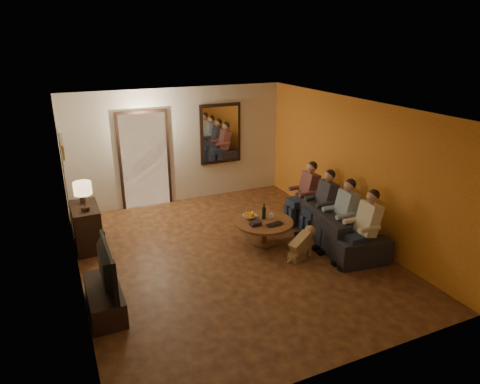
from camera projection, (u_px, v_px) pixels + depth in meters
name	position (u px, v px, depth m)	size (l,w,h in m)	color
floor	(232.00, 255.00, 7.55)	(5.00, 6.00, 0.01)	#3B1910
ceiling	(230.00, 107.00, 6.65)	(5.00, 6.00, 0.01)	white
back_wall	(179.00, 146.00, 9.67)	(5.00, 0.02, 2.60)	beige
front_wall	(342.00, 272.00, 4.53)	(5.00, 0.02, 2.60)	beige
left_wall	(71.00, 210.00, 6.14)	(0.02, 6.00, 2.60)	beige
right_wall	(353.00, 168.00, 8.07)	(0.02, 6.00, 2.60)	beige
orange_accent	(352.00, 168.00, 8.06)	(0.01, 6.00, 2.60)	orange
kitchen_doorway	(145.00, 161.00, 9.43)	(1.00, 0.06, 2.10)	#FFE0A5
door_trim	(145.00, 161.00, 9.42)	(1.12, 0.04, 2.22)	black
fridge_glimpse	(156.00, 166.00, 9.58)	(0.45, 0.03, 1.70)	silver
mirror_frame	(220.00, 134.00, 9.95)	(1.00, 0.05, 1.40)	black
mirror_glass	(221.00, 134.00, 9.93)	(0.86, 0.02, 1.26)	white
white_door	(67.00, 181.00, 8.22)	(0.06, 0.85, 2.04)	white
framed_art	(63.00, 151.00, 7.07)	(0.03, 0.28, 0.24)	#B28C33
art_canvas	(64.00, 151.00, 7.08)	(0.01, 0.22, 0.18)	brown
dresser	(87.00, 227.00, 7.73)	(0.45, 0.89, 0.79)	black
table_lamp	(84.00, 196.00, 7.31)	(0.30, 0.30, 0.54)	beige
flower_vase	(82.00, 191.00, 7.71)	(0.14, 0.14, 0.44)	red
tv_stand	(105.00, 299.00, 5.99)	(0.45, 1.11, 0.37)	black
tv	(101.00, 268.00, 5.81)	(0.14, 1.10, 0.64)	black
sofa	(336.00, 223.00, 8.03)	(0.91, 2.34, 0.68)	black
person_a	(364.00, 230.00, 7.13)	(0.60, 0.40, 1.20)	tan
person_b	(342.00, 217.00, 7.64)	(0.60, 0.40, 1.20)	tan
person_c	(323.00, 206.00, 8.16)	(0.60, 0.40, 1.20)	tan
person_d	(306.00, 196.00, 8.67)	(0.60, 0.40, 1.20)	tan
dog	(302.00, 243.00, 7.39)	(0.56, 0.24, 0.56)	#A7894D
coffee_table	(264.00, 232.00, 7.93)	(1.08, 1.08, 0.45)	brown
bowl	(250.00, 217.00, 7.96)	(0.26, 0.26, 0.06)	white
oranges	(250.00, 213.00, 7.93)	(0.20, 0.20, 0.08)	orange
wine_bottle	(264.00, 211.00, 7.90)	(0.07, 0.07, 0.31)	black
wine_glass	(271.00, 216.00, 7.94)	(0.06, 0.06, 0.10)	silver
book_stack	(256.00, 223.00, 7.67)	(0.20, 0.15, 0.07)	black
laptop	(276.00, 225.00, 7.64)	(0.33, 0.21, 0.03)	black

